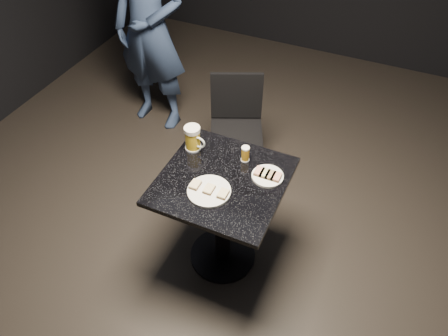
{
  "coord_description": "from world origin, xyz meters",
  "views": [
    {
      "loc": [
        0.72,
        -1.57,
        2.51
      ],
      "look_at": [
        0.0,
        0.02,
        0.82
      ],
      "focal_mm": 35.0,
      "sensor_mm": 36.0,
      "label": 1
    }
  ],
  "objects_px": {
    "plate_small": "(268,176)",
    "plate_large": "(209,191)",
    "beer_tumbler": "(245,154)",
    "patron": "(150,29)",
    "chair": "(236,124)",
    "table": "(223,207)",
    "beer_mug": "(193,138)"
  },
  "relations": [
    {
      "from": "plate_small",
      "to": "beer_mug",
      "type": "bearing_deg",
      "value": 174.53
    },
    {
      "from": "beer_mug",
      "to": "chair",
      "type": "relative_size",
      "value": 0.18
    },
    {
      "from": "plate_small",
      "to": "table",
      "type": "distance_m",
      "value": 0.36
    },
    {
      "from": "plate_small",
      "to": "chair",
      "type": "bearing_deg",
      "value": 125.25
    },
    {
      "from": "chair",
      "to": "plate_small",
      "type": "bearing_deg",
      "value": -54.75
    },
    {
      "from": "plate_small",
      "to": "beer_tumbler",
      "type": "bearing_deg",
      "value": 155.0
    },
    {
      "from": "beer_mug",
      "to": "plate_small",
      "type": "bearing_deg",
      "value": -5.47
    },
    {
      "from": "patron",
      "to": "beer_tumbler",
      "type": "bearing_deg",
      "value": -36.18
    },
    {
      "from": "plate_large",
      "to": "beer_mug",
      "type": "height_order",
      "value": "beer_mug"
    },
    {
      "from": "plate_small",
      "to": "plate_large",
      "type": "bearing_deg",
      "value": -136.28
    },
    {
      "from": "plate_small",
      "to": "chair",
      "type": "distance_m",
      "value": 0.86
    },
    {
      "from": "beer_tumbler",
      "to": "plate_large",
      "type": "bearing_deg",
      "value": -104.3
    },
    {
      "from": "patron",
      "to": "chair",
      "type": "bearing_deg",
      "value": -20.32
    },
    {
      "from": "plate_small",
      "to": "patron",
      "type": "bearing_deg",
      "value": 143.03
    },
    {
      "from": "plate_large",
      "to": "plate_small",
      "type": "bearing_deg",
      "value": 43.72
    },
    {
      "from": "plate_large",
      "to": "beer_tumbler",
      "type": "bearing_deg",
      "value": 75.7
    },
    {
      "from": "plate_small",
      "to": "chair",
      "type": "xyz_separation_m",
      "value": [
        -0.47,
        0.67,
        -0.26
      ]
    },
    {
      "from": "plate_large",
      "to": "beer_mug",
      "type": "xyz_separation_m",
      "value": [
        -0.24,
        0.29,
        0.07
      ]
    },
    {
      "from": "plate_large",
      "to": "patron",
      "type": "xyz_separation_m",
      "value": [
        -1.15,
        1.29,
        0.13
      ]
    },
    {
      "from": "beer_mug",
      "to": "beer_tumbler",
      "type": "relative_size",
      "value": 1.61
    },
    {
      "from": "patron",
      "to": "chair",
      "type": "distance_m",
      "value": 1.07
    },
    {
      "from": "beer_tumbler",
      "to": "chair",
      "type": "distance_m",
      "value": 0.73
    },
    {
      "from": "patron",
      "to": "chair",
      "type": "height_order",
      "value": "patron"
    },
    {
      "from": "patron",
      "to": "beer_tumbler",
      "type": "distance_m",
      "value": 1.57
    },
    {
      "from": "patron",
      "to": "table",
      "type": "relative_size",
      "value": 2.36
    },
    {
      "from": "beer_tumbler",
      "to": "chair",
      "type": "relative_size",
      "value": 0.11
    },
    {
      "from": "plate_small",
      "to": "table",
      "type": "relative_size",
      "value": 0.24
    },
    {
      "from": "table",
      "to": "beer_tumbler",
      "type": "distance_m",
      "value": 0.36
    },
    {
      "from": "table",
      "to": "chair",
      "type": "distance_m",
      "value": 0.83
    },
    {
      "from": "plate_large",
      "to": "beer_tumbler",
      "type": "relative_size",
      "value": 2.46
    },
    {
      "from": "beer_tumbler",
      "to": "table",
      "type": "bearing_deg",
      "value": -105.45
    },
    {
      "from": "beer_tumbler",
      "to": "chair",
      "type": "bearing_deg",
      "value": 117.14
    }
  ]
}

